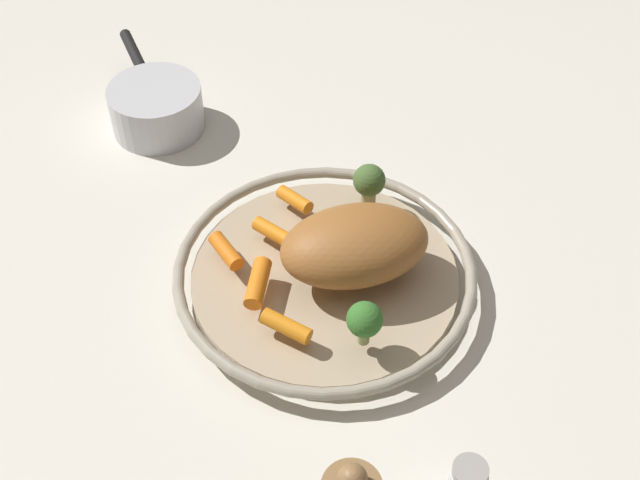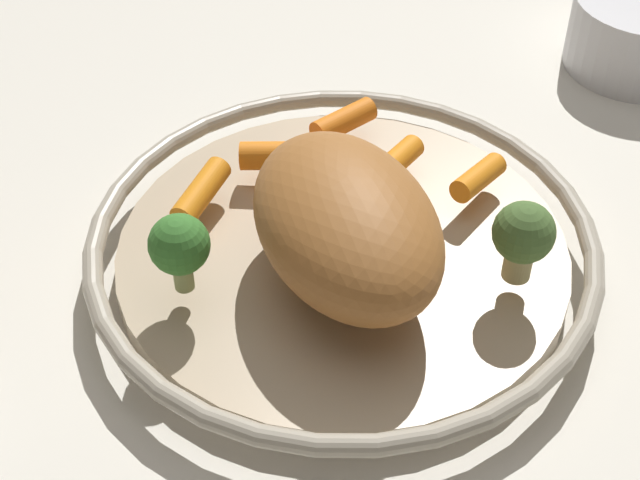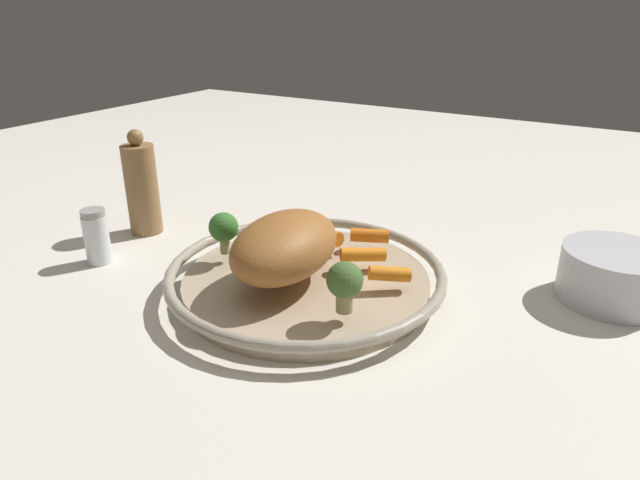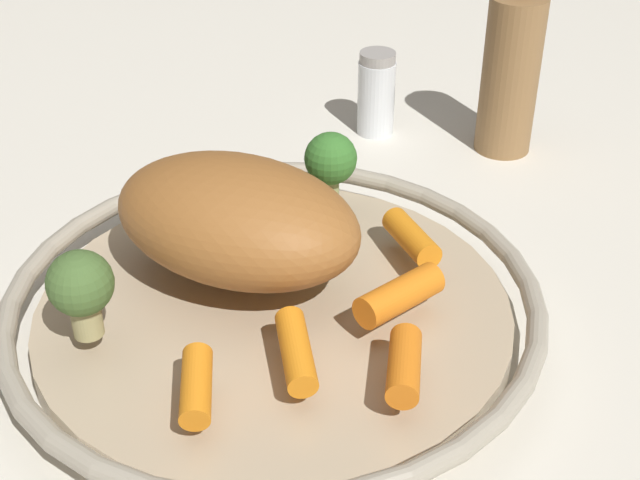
% 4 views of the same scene
% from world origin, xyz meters
% --- Properties ---
extents(ground_plane, '(2.49, 2.49, 0.00)m').
position_xyz_m(ground_plane, '(0.00, 0.00, 0.00)').
color(ground_plane, silver).
extents(serving_bowl, '(0.35, 0.35, 0.04)m').
position_xyz_m(serving_bowl, '(0.00, 0.00, 0.02)').
color(serving_bowl, tan).
rests_on(serving_bowl, ground_plane).
extents(roast_chicken_piece, '(0.18, 0.12, 0.08)m').
position_xyz_m(roast_chicken_piece, '(0.03, -0.01, 0.07)').
color(roast_chicken_piece, '#9B5F2C').
rests_on(roast_chicken_piece, serving_bowl).
extents(baby_carrot_right, '(0.04, 0.05, 0.02)m').
position_xyz_m(baby_carrot_right, '(-0.02, 0.11, 0.04)').
color(baby_carrot_right, orange).
rests_on(baby_carrot_right, serving_bowl).
extents(baby_carrot_center, '(0.05, 0.06, 0.02)m').
position_xyz_m(baby_carrot_center, '(-0.05, 0.05, 0.04)').
color(baby_carrot_center, orange).
rests_on(baby_carrot_center, serving_bowl).
extents(baby_carrot_near_rim, '(0.06, 0.05, 0.02)m').
position_xyz_m(baby_carrot_near_rim, '(-0.06, -0.08, 0.04)').
color(baby_carrot_near_rim, orange).
rests_on(baby_carrot_near_rim, serving_bowl).
extents(baby_carrot_back, '(0.04, 0.07, 0.02)m').
position_xyz_m(baby_carrot_back, '(-0.08, -0.02, 0.05)').
color(baby_carrot_back, orange).
rests_on(baby_carrot_back, serving_bowl).
extents(baby_carrot_left, '(0.04, 0.06, 0.02)m').
position_xyz_m(baby_carrot_left, '(-0.11, 0.03, 0.04)').
color(baby_carrot_left, orange).
rests_on(baby_carrot_left, serving_bowl).
extents(broccoli_floret_edge, '(0.04, 0.04, 0.06)m').
position_xyz_m(broccoli_floret_edge, '(0.02, -0.11, 0.07)').
color(broccoli_floret_edge, '#9AA766').
rests_on(broccoli_floret_edge, serving_bowl).
extents(broccoli_floret_large, '(0.04, 0.04, 0.06)m').
position_xyz_m(broccoli_floret_large, '(0.07, 0.09, 0.07)').
color(broccoli_floret_large, tan).
rests_on(broccoli_floret_large, serving_bowl).
extents(salt_shaker, '(0.03, 0.03, 0.08)m').
position_xyz_m(salt_shaker, '(0.08, -0.30, 0.04)').
color(salt_shaker, silver).
rests_on(salt_shaker, ground_plane).
extents(pepper_mill, '(0.05, 0.05, 0.16)m').
position_xyz_m(pepper_mill, '(-0.04, -0.32, 0.07)').
color(pepper_mill, olive).
rests_on(pepper_mill, ground_plane).
extents(saucepan, '(0.13, 0.23, 0.07)m').
position_xyz_m(saucepan, '(-0.18, 0.34, 0.03)').
color(saucepan, silver).
rests_on(saucepan, ground_plane).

